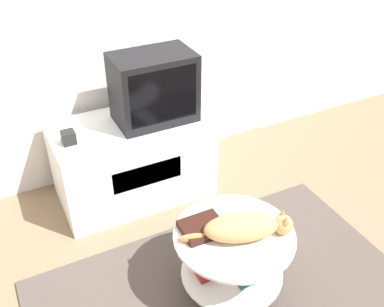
# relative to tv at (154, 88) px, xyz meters

# --- Properties ---
(ground_plane) EXTENTS (12.00, 12.00, 0.00)m
(ground_plane) POSITION_rel_tv_xyz_m (-0.07, -1.05, -0.78)
(ground_plane) COLOR #7F664C
(rug) EXTENTS (2.02, 1.14, 0.02)m
(rug) POSITION_rel_tv_xyz_m (-0.07, -1.05, -0.77)
(rug) COLOR #4C423D
(rug) RESTS_ON ground_plane
(tv_stand) EXTENTS (1.02, 0.57, 0.56)m
(tv_stand) POSITION_rel_tv_xyz_m (-0.18, 0.01, -0.50)
(tv_stand) COLOR white
(tv_stand) RESTS_ON ground_plane
(tv) EXTENTS (0.51, 0.33, 0.45)m
(tv) POSITION_rel_tv_xyz_m (0.00, 0.00, 0.00)
(tv) COLOR black
(tv) RESTS_ON tv_stand
(speaker) EXTENTS (0.08, 0.08, 0.08)m
(speaker) POSITION_rel_tv_xyz_m (-0.58, -0.04, -0.18)
(speaker) COLOR black
(speaker) RESTS_ON tv_stand
(coffee_table) EXTENTS (0.62, 0.62, 0.41)m
(coffee_table) POSITION_rel_tv_xyz_m (-0.02, -1.04, -0.50)
(coffee_table) COLOR #B2B2B7
(coffee_table) RESTS_ON rug
(dvd_box) EXTENTS (0.22, 0.18, 0.04)m
(dvd_box) POSITION_rel_tv_xyz_m (-0.15, -0.95, -0.34)
(dvd_box) COLOR black
(dvd_box) RESTS_ON coffee_table
(cat) EXTENTS (0.57, 0.28, 0.13)m
(cat) POSITION_rel_tv_xyz_m (0.02, -1.08, -0.29)
(cat) COLOR tan
(cat) RESTS_ON coffee_table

